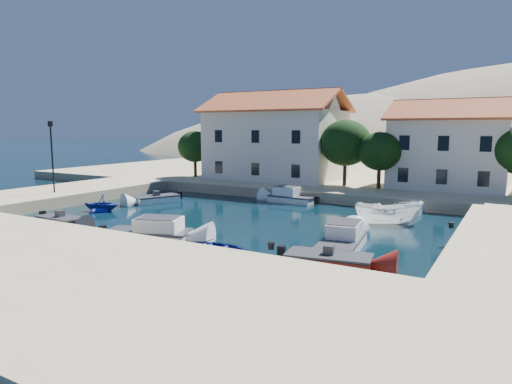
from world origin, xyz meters
TOP-DOWN VIEW (x-y plane):
  - ground at (0.00, 0.00)m, footprint 400.00×400.00m
  - quay_south at (0.00, -6.00)m, footprint 52.00×12.00m
  - quay_west at (-19.00, 10.00)m, footprint 8.00×20.00m
  - quay_north at (2.00, 38.00)m, footprint 80.00×36.00m
  - building_left at (-6.00, 28.00)m, footprint 14.70×9.45m
  - building_mid at (12.00, 29.00)m, footprint 10.50×8.40m
  - trees at (4.51, 25.46)m, footprint 37.30×5.30m
  - lamppost at (-17.50, 8.00)m, footprint 0.35×0.25m
  - bollards at (2.80, 3.87)m, footprint 29.36×9.56m
  - motorboat_grey_sw at (-9.21, 2.32)m, footprint 3.64×1.79m
  - cabin_cruiser_south at (-0.99, 2.15)m, footprint 5.41×3.69m
  - rowboat_south at (3.92, 1.50)m, footprint 4.93×3.96m
  - motorboat_red_se at (10.16, 2.66)m, footprint 4.32×2.48m
  - cabin_cruiser_east at (9.66, 5.98)m, footprint 2.66×5.18m
  - boat_east at (10.18, 14.07)m, footprint 4.96×3.35m
  - motorboat_white_ne at (10.58, 17.55)m, footprint 1.91×3.49m
  - rowboat_west at (-11.05, 7.49)m, footprint 3.57×3.33m
  - motorboat_white_west at (-10.22, 13.05)m, footprint 3.11×4.34m
  - cabin_cruiser_north at (0.40, 19.00)m, footprint 4.34×2.12m

SIDE VIEW (x-z plane):
  - ground at x=0.00m, z-range 0.00..0.00m
  - rowboat_south at x=3.92m, z-range -0.45..0.45m
  - boat_east at x=10.18m, z-range -0.90..0.90m
  - rowboat_west at x=-11.05m, z-range -0.76..0.76m
  - motorboat_red_se at x=10.16m, z-range -0.33..0.92m
  - motorboat_white_west at x=-10.22m, z-range -0.33..0.92m
  - motorboat_grey_sw at x=-9.21m, z-range -0.33..0.92m
  - motorboat_white_ne at x=10.58m, z-range -0.33..0.92m
  - cabin_cruiser_south at x=-0.99m, z-range -0.32..1.28m
  - cabin_cruiser_east at x=9.66m, z-range -0.32..1.28m
  - cabin_cruiser_north at x=0.40m, z-range -0.32..1.28m
  - quay_south at x=0.00m, z-range 0.00..1.00m
  - quay_west at x=-19.00m, z-range 0.00..1.00m
  - quay_north at x=2.00m, z-range 0.00..1.00m
  - bollards at x=2.80m, z-range 1.00..1.30m
  - lamppost at x=-17.50m, z-range 1.64..7.87m
  - trees at x=4.51m, z-range 1.61..8.06m
  - building_mid at x=12.00m, z-range 1.07..9.37m
  - building_left at x=-6.00m, z-range 1.09..10.79m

